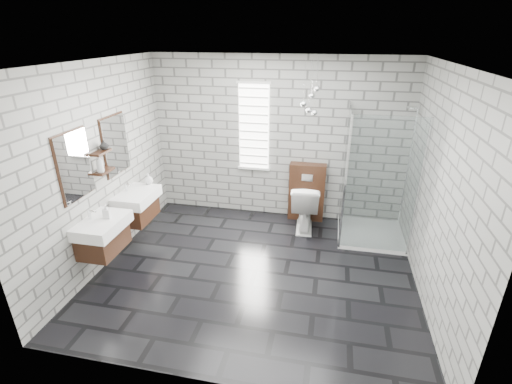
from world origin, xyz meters
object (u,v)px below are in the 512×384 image
(vanity_left, at_px, (100,226))
(vanity_right, at_px, (135,198))
(toilet, at_px, (305,206))
(shower_enclosure, at_px, (368,210))
(cistern_panel, at_px, (307,192))

(vanity_left, relative_size, vanity_right, 1.00)
(vanity_right, height_order, toilet, vanity_right)
(vanity_right, height_order, shower_enclosure, shower_enclosure)
(cistern_panel, xyz_separation_m, toilet, (0.00, -0.33, -0.11))
(cistern_panel, bearing_deg, shower_enclosure, -28.16)
(vanity_left, xyz_separation_m, vanity_right, (0.00, 0.89, 0.00))
(toilet, bearing_deg, cistern_panel, -93.23)
(vanity_right, distance_m, toilet, 2.66)
(shower_enclosure, relative_size, toilet, 2.57)
(cistern_panel, bearing_deg, toilet, -90.00)
(vanity_left, distance_m, toilet, 3.10)
(vanity_right, bearing_deg, toilet, 22.01)
(vanity_left, relative_size, toilet, 1.99)
(cistern_panel, xyz_separation_m, shower_enclosure, (0.97, -0.52, 0.00))
(vanity_right, relative_size, cistern_panel, 1.57)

